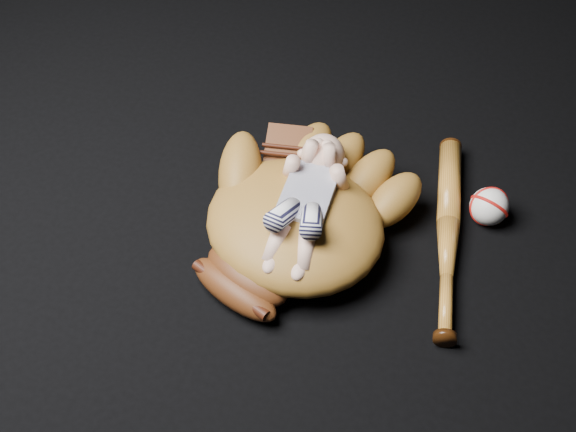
{
  "coord_description": "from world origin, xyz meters",
  "views": [
    {
      "loc": [
        0.18,
        -0.95,
        1.15
      ],
      "look_at": [
        -0.09,
        -0.07,
        0.09
      ],
      "focal_mm": 45.0,
      "sensor_mm": 36.0,
      "label": 1
    }
  ],
  "objects_px": {
    "baseball_bat": "(448,234)",
    "baseball_glove": "(295,218)",
    "baseball": "(489,206)",
    "newborn_baby": "(304,202)"
  },
  "relations": [
    {
      "from": "baseball_bat",
      "to": "baseball_glove",
      "type": "bearing_deg",
      "value": -161.8
    },
    {
      "from": "baseball",
      "to": "baseball_glove",
      "type": "bearing_deg",
      "value": -153.49
    },
    {
      "from": "newborn_baby",
      "to": "baseball_bat",
      "type": "distance_m",
      "value": 0.31
    },
    {
      "from": "baseball_glove",
      "to": "baseball_bat",
      "type": "relative_size",
      "value": 1.0
    },
    {
      "from": "baseball_bat",
      "to": "baseball",
      "type": "xyz_separation_m",
      "value": [
        0.07,
        0.08,
        0.02
      ]
    },
    {
      "from": "baseball_bat",
      "to": "baseball",
      "type": "relative_size",
      "value": 6.48
    },
    {
      "from": "baseball_glove",
      "to": "baseball_bat",
      "type": "height_order",
      "value": "baseball_glove"
    },
    {
      "from": "baseball_glove",
      "to": "baseball_bat",
      "type": "xyz_separation_m",
      "value": [
        0.29,
        0.1,
        -0.06
      ]
    },
    {
      "from": "newborn_baby",
      "to": "baseball",
      "type": "relative_size",
      "value": 4.21
    },
    {
      "from": "newborn_baby",
      "to": "baseball_bat",
      "type": "xyz_separation_m",
      "value": [
        0.28,
        0.09,
        -0.1
      ]
    }
  ]
}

